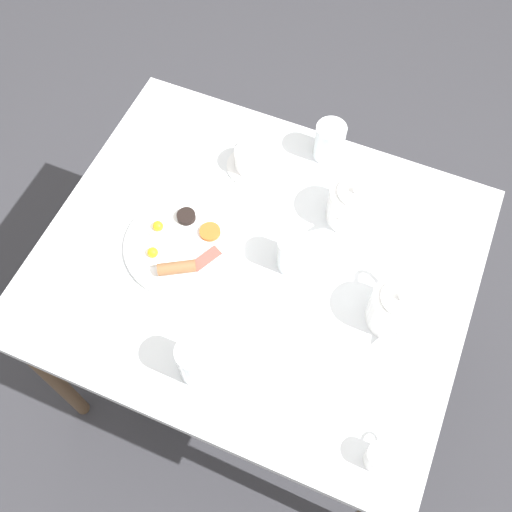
% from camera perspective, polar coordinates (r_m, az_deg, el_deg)
% --- Properties ---
extents(ground_plane, '(8.00, 8.00, 0.00)m').
position_cam_1_polar(ground_plane, '(2.25, 0.00, -9.74)').
color(ground_plane, '#333338').
extents(table, '(0.92, 1.09, 0.78)m').
position_cam_1_polar(table, '(1.60, 0.00, -1.67)').
color(table, silver).
rests_on(table, ground_plane).
extents(breakfast_plate, '(0.30, 0.30, 0.04)m').
position_cam_1_polar(breakfast_plate, '(1.55, -7.13, 1.04)').
color(breakfast_plate, white).
rests_on(breakfast_plate, table).
extents(teapot_near, '(0.21, 0.12, 0.13)m').
position_cam_1_polar(teapot_near, '(1.57, 9.16, 4.91)').
color(teapot_near, white).
rests_on(teapot_near, table).
extents(teapot_far, '(0.20, 0.12, 0.13)m').
position_cam_1_polar(teapot_far, '(1.45, 13.11, -4.80)').
color(teapot_far, white).
rests_on(teapot_far, table).
extents(teacup_with_saucer_left, '(0.14, 0.14, 0.07)m').
position_cam_1_polar(teacup_with_saucer_left, '(1.66, -0.44, 9.13)').
color(teacup_with_saucer_left, white).
rests_on(teacup_with_saucer_left, table).
extents(water_glass_tall, '(0.08, 0.08, 0.11)m').
position_cam_1_polar(water_glass_tall, '(1.48, 3.63, 0.34)').
color(water_glass_tall, white).
rests_on(water_glass_tall, table).
extents(water_glass_short, '(0.08, 0.08, 0.13)m').
position_cam_1_polar(water_glass_short, '(1.36, -5.73, -9.96)').
color(water_glass_short, white).
rests_on(water_glass_short, table).
extents(wine_glass_spare, '(0.08, 0.08, 0.11)m').
position_cam_1_polar(wine_glass_spare, '(1.68, 7.02, 10.79)').
color(wine_glass_spare, white).
rests_on(wine_glass_spare, table).
extents(creamer_jug, '(0.08, 0.06, 0.06)m').
position_cam_1_polar(creamer_jug, '(1.36, 11.65, -18.22)').
color(creamer_jug, white).
rests_on(creamer_jug, table).
extents(fork_by_plate, '(0.15, 0.10, 0.00)m').
position_cam_1_polar(fork_by_plate, '(1.72, -11.30, 8.36)').
color(fork_by_plate, silver).
rests_on(fork_by_plate, table).
extents(knife_by_plate, '(0.09, 0.21, 0.00)m').
position_cam_1_polar(knife_by_plate, '(1.41, 5.17, -11.88)').
color(knife_by_plate, silver).
rests_on(knife_by_plate, table).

